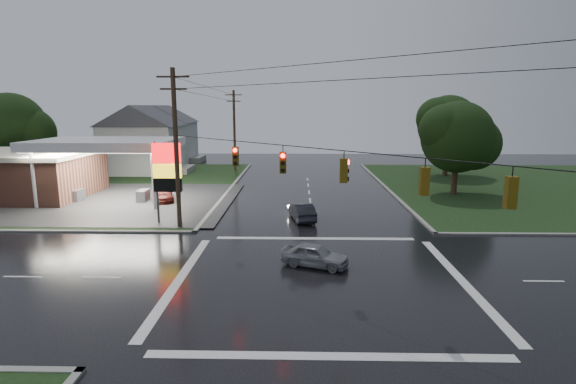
{
  "coord_description": "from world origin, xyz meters",
  "views": [
    {
      "loc": [
        -1.12,
        -21.13,
        8.47
      ],
      "look_at": [
        -1.76,
        7.4,
        3.0
      ],
      "focal_mm": 28.0,
      "sensor_mm": 36.0,
      "label": 1
    }
  ],
  "objects_px": {
    "tree_ne_far": "(449,125)",
    "car_pump": "(162,194)",
    "utility_pole_nw": "(176,147)",
    "car_north": "(302,212)",
    "tree_nw_behind": "(13,126)",
    "house_near": "(143,138)",
    "pylon_sign": "(167,169)",
    "tree_ne_near": "(459,137)",
    "house_far": "(163,133)",
    "utility_pole_n": "(234,129)",
    "car_crossing": "(315,255)",
    "gas_station": "(34,171)"
  },
  "relations": [
    {
      "from": "gas_station",
      "to": "car_pump",
      "type": "height_order",
      "value": "gas_station"
    },
    {
      "from": "utility_pole_nw",
      "to": "house_far",
      "type": "bearing_deg",
      "value": 107.92
    },
    {
      "from": "tree_ne_far",
      "to": "car_crossing",
      "type": "bearing_deg",
      "value": -118.35
    },
    {
      "from": "house_near",
      "to": "tree_nw_behind",
      "type": "bearing_deg",
      "value": -155.02
    },
    {
      "from": "tree_nw_behind",
      "to": "tree_ne_far",
      "type": "bearing_deg",
      "value": 4.49
    },
    {
      "from": "house_near",
      "to": "tree_ne_far",
      "type": "bearing_deg",
      "value": -3.01
    },
    {
      "from": "car_pump",
      "to": "tree_ne_near",
      "type": "bearing_deg",
      "value": -10.92
    },
    {
      "from": "utility_pole_nw",
      "to": "car_pump",
      "type": "height_order",
      "value": "utility_pole_nw"
    },
    {
      "from": "tree_ne_far",
      "to": "car_crossing",
      "type": "distance_m",
      "value": 36.93
    },
    {
      "from": "tree_nw_behind",
      "to": "car_north",
      "type": "distance_m",
      "value": 38.12
    },
    {
      "from": "utility_pole_nw",
      "to": "utility_pole_n",
      "type": "xyz_separation_m",
      "value": [
        0.0,
        28.5,
        -0.25
      ]
    },
    {
      "from": "pylon_sign",
      "to": "house_near",
      "type": "distance_m",
      "value": 27.56
    },
    {
      "from": "house_far",
      "to": "car_pump",
      "type": "relative_size",
      "value": 2.48
    },
    {
      "from": "utility_pole_n",
      "to": "house_near",
      "type": "height_order",
      "value": "utility_pole_n"
    },
    {
      "from": "pylon_sign",
      "to": "tree_ne_far",
      "type": "distance_m",
      "value": 36.35
    },
    {
      "from": "gas_station",
      "to": "tree_ne_near",
      "type": "height_order",
      "value": "tree_ne_near"
    },
    {
      "from": "gas_station",
      "to": "car_pump",
      "type": "xyz_separation_m",
      "value": [
        12.29,
        -1.29,
        -1.9
      ]
    },
    {
      "from": "house_near",
      "to": "tree_ne_near",
      "type": "xyz_separation_m",
      "value": [
        35.09,
        -14.01,
        1.16
      ]
    },
    {
      "from": "house_far",
      "to": "tree_ne_near",
      "type": "bearing_deg",
      "value": -35.77
    },
    {
      "from": "utility_pole_nw",
      "to": "car_north",
      "type": "xyz_separation_m",
      "value": [
        8.7,
        2.3,
        -5.07
      ]
    },
    {
      "from": "car_crossing",
      "to": "house_near",
      "type": "bearing_deg",
      "value": 52.17
    },
    {
      "from": "house_far",
      "to": "tree_ne_near",
      "type": "relative_size",
      "value": 1.23
    },
    {
      "from": "house_far",
      "to": "car_north",
      "type": "bearing_deg",
      "value": -59.71
    },
    {
      "from": "tree_nw_behind",
      "to": "tree_ne_near",
      "type": "distance_m",
      "value": 48.65
    },
    {
      "from": "house_far",
      "to": "car_north",
      "type": "height_order",
      "value": "house_far"
    },
    {
      "from": "gas_station",
      "to": "car_crossing",
      "type": "xyz_separation_m",
      "value": [
        25.49,
        -17.84,
        -1.93
      ]
    },
    {
      "from": "gas_station",
      "to": "utility_pole_nw",
      "type": "xyz_separation_m",
      "value": [
        16.18,
        -10.2,
        3.17
      ]
    },
    {
      "from": "tree_ne_far",
      "to": "car_pump",
      "type": "height_order",
      "value": "tree_ne_far"
    },
    {
      "from": "house_near",
      "to": "utility_pole_n",
      "type": "bearing_deg",
      "value": 9.91
    },
    {
      "from": "car_north",
      "to": "utility_pole_n",
      "type": "bearing_deg",
      "value": -83.81
    },
    {
      "from": "utility_pole_nw",
      "to": "tree_ne_far",
      "type": "xyz_separation_m",
      "value": [
        26.65,
        24.49,
        0.46
      ]
    },
    {
      "from": "house_near",
      "to": "tree_ne_far",
      "type": "relative_size",
      "value": 1.13
    },
    {
      "from": "house_far",
      "to": "tree_ne_near",
      "type": "height_order",
      "value": "tree_ne_near"
    },
    {
      "from": "gas_station",
      "to": "tree_nw_behind",
      "type": "xyz_separation_m",
      "value": [
        -8.17,
        10.29,
        3.63
      ]
    },
    {
      "from": "house_far",
      "to": "tree_nw_behind",
      "type": "distance_m",
      "value": 21.65
    },
    {
      "from": "tree_ne_far",
      "to": "tree_ne_near",
      "type": "bearing_deg",
      "value": -104.07
    },
    {
      "from": "gas_station",
      "to": "pylon_sign",
      "type": "height_order",
      "value": "pylon_sign"
    },
    {
      "from": "house_near",
      "to": "car_north",
      "type": "bearing_deg",
      "value": -50.22
    },
    {
      "from": "house_far",
      "to": "car_north",
      "type": "xyz_separation_m",
      "value": [
        21.15,
        -36.2,
        -3.75
      ]
    },
    {
      "from": "pylon_sign",
      "to": "car_north",
      "type": "xyz_separation_m",
      "value": [
        9.7,
        1.3,
        -3.36
      ]
    },
    {
      "from": "tree_nw_behind",
      "to": "utility_pole_n",
      "type": "bearing_deg",
      "value": 18.21
    },
    {
      "from": "utility_pole_nw",
      "to": "house_far",
      "type": "distance_m",
      "value": 40.48
    },
    {
      "from": "pylon_sign",
      "to": "tree_ne_near",
      "type": "height_order",
      "value": "tree_ne_near"
    },
    {
      "from": "utility_pole_n",
      "to": "car_north",
      "type": "relative_size",
      "value": 2.64
    },
    {
      "from": "car_north",
      "to": "utility_pole_nw",
      "type": "bearing_deg",
      "value": 2.6
    },
    {
      "from": "tree_nw_behind",
      "to": "car_pump",
      "type": "height_order",
      "value": "tree_nw_behind"
    },
    {
      "from": "utility_pole_nw",
      "to": "tree_nw_behind",
      "type": "relative_size",
      "value": 1.1
    },
    {
      "from": "utility_pole_n",
      "to": "car_pump",
      "type": "bearing_deg",
      "value": -101.22
    },
    {
      "from": "car_north",
      "to": "car_pump",
      "type": "bearing_deg",
      "value": -39.9
    },
    {
      "from": "utility_pole_n",
      "to": "gas_station",
      "type": "bearing_deg",
      "value": -131.47
    }
  ]
}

